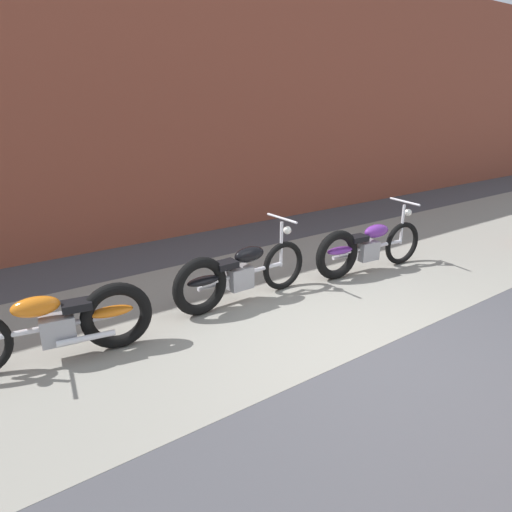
{
  "coord_description": "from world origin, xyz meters",
  "views": [
    {
      "loc": [
        -3.35,
        -2.67,
        2.49
      ],
      "look_at": [
        -0.45,
        1.41,
        0.75
      ],
      "focal_mm": 31.86,
      "sensor_mm": 36.0,
      "label": 1
    }
  ],
  "objects": [
    {
      "name": "brick_building_wall",
      "position": [
        0.0,
        5.2,
        2.51
      ],
      "size": [
        36.0,
        0.5,
        5.02
      ],
      "primitive_type": "cube",
      "color": "brown",
      "rests_on": "ground"
    },
    {
      "name": "sidewalk_slab",
      "position": [
        0.0,
        1.75,
        0.0
      ],
      "size": [
        36.0,
        3.5,
        0.01
      ],
      "primitive_type": "cube",
      "color": "gray",
      "rests_on": "ground"
    },
    {
      "name": "ground_plane",
      "position": [
        0.0,
        0.0,
        0.0
      ],
      "size": [
        80.0,
        80.0,
        0.0
      ],
      "primitive_type": "plane",
      "color": "#47474C"
    },
    {
      "name": "motorcycle_black",
      "position": [
        -0.5,
        1.81,
        0.4
      ],
      "size": [
        2.01,
        0.58,
        1.03
      ],
      "rotation": [
        0.0,
        0.0,
        0.03
      ],
      "color": "black",
      "rests_on": "ground"
    },
    {
      "name": "motorcycle_purple",
      "position": [
        1.66,
        1.62,
        0.4
      ],
      "size": [
        2.01,
        0.59,
        1.03
      ],
      "rotation": [
        0.0,
        0.0,
        -0.1
      ],
      "color": "black",
      "rests_on": "ground"
    },
    {
      "name": "motorcycle_orange",
      "position": [
        -2.56,
        1.69,
        0.4
      ],
      "size": [
        2.0,
        0.66,
        1.03
      ],
      "rotation": [
        0.0,
        0.0,
        2.98
      ],
      "color": "black",
      "rests_on": "ground"
    }
  ]
}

